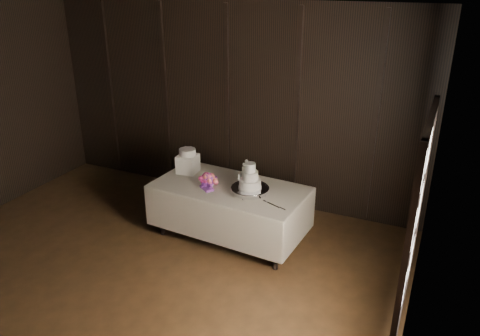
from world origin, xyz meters
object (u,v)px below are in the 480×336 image
at_px(cake_stand, 250,191).
at_px(small_cake, 187,152).
at_px(display_table, 230,210).
at_px(wedding_cake, 248,178).
at_px(box_pedestal, 188,164).
at_px(bouquet, 208,180).

relative_size(cake_stand, small_cake, 2.13).
bearing_deg(display_table, wedding_cake, -14.40).
bearing_deg(small_cake, wedding_cake, -15.84).
bearing_deg(wedding_cake, box_pedestal, 174.06).
height_order(cake_stand, wedding_cake, wedding_cake).
height_order(display_table, box_pedestal, box_pedestal).
distance_m(bouquet, box_pedestal, 0.53).
bearing_deg(small_cake, cake_stand, -14.81).
bearing_deg(box_pedestal, wedding_cake, -15.84).
relative_size(display_table, bouquet, 5.02).
relative_size(box_pedestal, small_cake, 1.14).
relative_size(wedding_cake, small_cake, 1.44).
bearing_deg(display_table, box_pedestal, 169.23).
relative_size(wedding_cake, box_pedestal, 1.26).
distance_m(display_table, cake_stand, 0.52).
distance_m(display_table, small_cake, 0.99).
height_order(cake_stand, bouquet, bouquet).
relative_size(display_table, small_cake, 9.04).
distance_m(wedding_cake, bouquet, 0.61).
height_order(bouquet, box_pedestal, box_pedestal).
bearing_deg(box_pedestal, small_cake, 180.00).
bearing_deg(bouquet, wedding_cake, -2.94).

